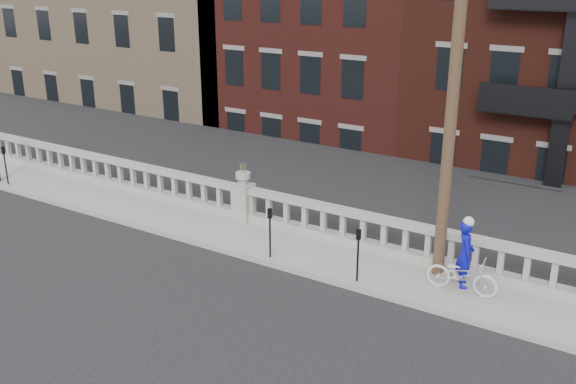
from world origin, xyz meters
name	(u,v)px	position (x,y,z in m)	size (l,w,h in m)	color
ground	(153,274)	(0.00, 0.00, 0.00)	(120.00, 120.00, 0.00)	black
sidewalk	(225,231)	(0.00, 3.00, 0.07)	(32.00, 2.20, 0.15)	gray
balustrade	(244,203)	(0.00, 3.95, 0.64)	(28.00, 0.34, 1.03)	gray
planter_pedestal	(244,198)	(0.00, 3.95, 0.83)	(0.55, 0.55, 1.76)	gray
lower_level	(467,61)	(0.56, 23.04, 2.63)	(80.00, 44.00, 20.80)	#605E59
utility_pole	(455,68)	(6.20, 3.60, 5.24)	(1.60, 0.28, 10.00)	#422D1E
parking_meter_a	(5,161)	(-8.85, 2.15, 1.00)	(0.10, 0.09, 1.36)	black
parking_meter_b	(270,227)	(2.15, 2.15, 1.00)	(0.10, 0.09, 1.36)	black
parking_meter_c	(358,249)	(4.69, 2.15, 1.00)	(0.10, 0.09, 1.36)	black
bicycle	(462,275)	(6.99, 2.97, 0.59)	(0.58, 1.67, 0.88)	silver
cyclist	(465,254)	(6.93, 3.29, 0.98)	(0.61, 0.40, 1.66)	#0B0CA8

